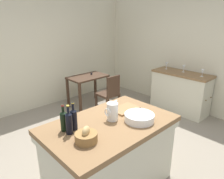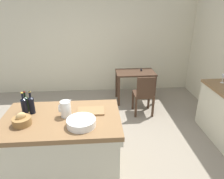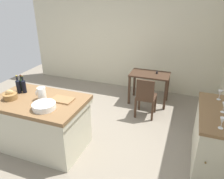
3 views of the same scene
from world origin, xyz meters
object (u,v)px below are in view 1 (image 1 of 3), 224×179
cutting_board (125,109)px  wine_glass_far_left (202,72)px  wine_glass_left (184,67)px  wash_bowl (139,117)px  wooden_chair (109,93)px  wine_bottle_dark (74,119)px  wine_bottle_green (69,122)px  island_table (110,153)px  pitcher (112,111)px  wine_bottle_amber (64,120)px  bread_basket (86,136)px  wine_glass_middle (167,64)px  side_cabinet (180,92)px  writing_desk (88,81)px

cutting_board → wine_glass_far_left: size_ratio=2.29×
wine_glass_left → cutting_board: bearing=-168.7°
wash_bowl → cutting_board: wash_bowl is taller
wooden_chair → wine_bottle_dark: wine_bottle_dark is taller
wooden_chair → wine_glass_far_left: size_ratio=5.75×
wash_bowl → wine_bottle_green: size_ratio=1.09×
island_table → wash_bowl: (0.27, -0.20, 0.46)m
pitcher → wash_bowl: (0.21, -0.23, -0.06)m
cutting_board → wine_bottle_dark: 0.76m
pitcher → wine_bottle_amber: size_ratio=0.87×
wash_bowl → bread_basket: size_ratio=1.57×
wooden_chair → wine_glass_middle: bearing=-23.9°
wash_bowl → wine_glass_left: bearing=17.9°
bread_basket → side_cabinet: bearing=12.9°
wine_bottle_dark → wine_bottle_amber: bearing=147.4°
pitcher → wash_bowl: pitcher is taller
writing_desk → wash_bowl: 2.70m
wash_bowl → wine_bottle_dark: 0.74m
wine_glass_left → wine_glass_middle: wine_glass_middle is taller
writing_desk → wooden_chair: size_ratio=1.03×
wooden_chair → wine_glass_left: size_ratio=5.71×
cutting_board → wine_bottle_dark: bearing=178.0°
wine_glass_left → pitcher: bearing=-168.1°
wash_bowl → wine_bottle_dark: (-0.65, 0.35, 0.08)m
wine_glass_middle → side_cabinet: bearing=-93.8°
island_table → wooden_chair: bearing=47.6°
writing_desk → side_cabinet: bearing=-51.8°
cutting_board → wine_glass_middle: bearing=20.8°
wine_bottle_green → wine_glass_far_left: size_ratio=2.05×
island_table → wine_bottle_green: wine_bottle_green is taller
writing_desk → wine_bottle_amber: (-1.83, -2.05, 0.40)m
side_cabinet → writing_desk: bearing=128.2°
wine_bottle_dark → wooden_chair: bearing=38.1°
writing_desk → wine_glass_far_left: bearing=-58.2°
wash_bowl → bread_basket: bread_basket is taller
wine_glass_left → wine_bottle_dark: bearing=-171.9°
side_cabinet → pitcher: (-2.61, -0.55, 0.55)m
island_table → wine_bottle_amber: bearing=156.9°
wine_bottle_green → wine_bottle_amber: bearing=94.1°
pitcher → wine_bottle_green: bearing=171.4°
writing_desk → wine_bottle_dark: bearing=-129.7°
wash_bowl → wine_bottle_dark: size_ratio=1.10×
pitcher → wine_glass_far_left: 2.60m
island_table → wine_bottle_dark: (-0.38, 0.14, 0.54)m
wine_bottle_amber → wine_glass_far_left: (3.13, -0.05, -0.01)m
side_cabinet → wine_bottle_amber: wine_bottle_amber is taller
island_table → pitcher: bearing=24.0°
wine_bottle_green → wine_glass_middle: size_ratio=1.98×
writing_desk → cutting_board: 2.37m
wine_glass_far_left → wine_glass_left: 0.45m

